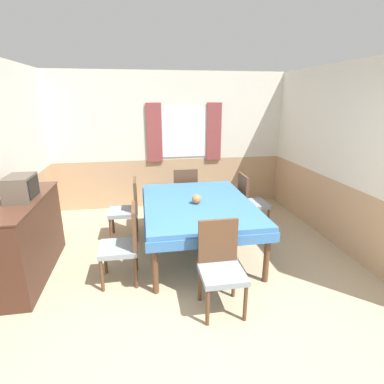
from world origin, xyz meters
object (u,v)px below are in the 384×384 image
chair_right_far (250,200)px  chair_head_near (221,264)px  dining_table (198,209)px  sideboard (27,238)px  chair_head_window (185,192)px  vase (196,199)px  chair_left_far (128,207)px  tv (21,188)px  chair_left_near (124,242)px

chair_right_far → chair_head_near: 2.09m
dining_table → sideboard: bearing=-172.7°
chair_head_near → sideboard: (-2.16, 0.97, 0.00)m
chair_head_window → vase: chair_head_window is taller
dining_table → chair_head_near: (-0.00, -1.25, -0.14)m
chair_head_window → chair_right_far: bearing=-33.4°
chair_left_far → chair_head_window: size_ratio=1.00×
chair_right_far → chair_head_window: bearing=-123.4°
chair_left_far → sideboard: (-1.17, -0.87, 0.00)m
tv → vase: tv is taller
chair_left_far → chair_head_window: 1.19m
dining_table → tv: size_ratio=4.96×
dining_table → chair_left_far: chair_left_far is taller
chair_head_near → sideboard: size_ratio=0.61×
chair_head_window → vase: 1.35m
chair_left_far → chair_head_window: bearing=-56.6°
dining_table → chair_head_window: 1.26m
chair_left_far → tv: tv is taller
chair_head_window → chair_left_far: bearing=-146.6°
dining_table → sideboard: (-2.16, -0.28, -0.13)m
chair_head_near → tv: size_ratio=2.31×
chair_right_far → sideboard: sideboard is taller
chair_head_window → tv: (-2.12, -1.54, 0.64)m
dining_table → chair_left_near: size_ratio=2.15×
sideboard → vase: bearing=5.8°
sideboard → vase: (2.13, 0.22, 0.30)m
chair_left_far → chair_head_near: bearing=-151.7°
chair_head_window → sideboard: 2.65m
chair_left_near → dining_table: bearing=-59.0°
chair_head_window → chair_left_near: same height
chair_left_far → chair_left_near: bearing=-180.0°
chair_right_far → chair_head_window: same height
dining_table → sideboard: sideboard is taller
chair_left_near → vase: 1.14m
chair_head_window → vase: size_ratio=7.23×
sideboard → chair_head_window: bearing=35.2°
chair_left_far → chair_right_far: bearing=-90.0°
dining_table → chair_head_near: chair_head_near is taller
chair_head_window → chair_left_near: size_ratio=1.00×
chair_left_near → tv: tv is taller
chair_left_far → tv: 1.57m
chair_head_window → chair_head_near: same height
chair_head_near → sideboard: bearing=-24.2°
chair_head_near → chair_left_near: size_ratio=1.00×
chair_right_far → chair_head_near: same height
dining_table → tv: 2.20m
chair_left_near → chair_head_near: bearing=-123.4°
chair_right_far → chair_left_far: (-1.98, 0.00, 0.00)m
chair_left_near → sideboard: 1.21m
vase → dining_table: bearing=63.4°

